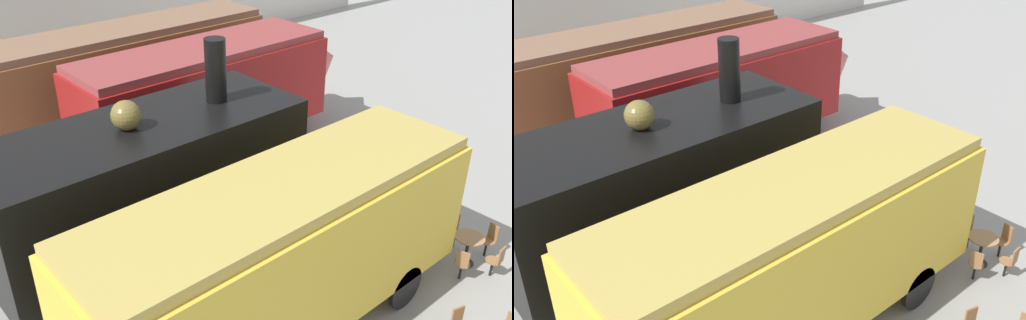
% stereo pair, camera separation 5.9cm
% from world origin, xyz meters
% --- Properties ---
extents(ground_plane, '(80.00, 80.00, 0.00)m').
position_xyz_m(ground_plane, '(0.00, 0.00, 0.00)').
color(ground_plane, gray).
extents(passenger_coach_wooden, '(10.98, 2.55, 3.57)m').
position_xyz_m(passenger_coach_wooden, '(1.50, 8.68, 2.08)').
color(passenger_coach_wooden, brown).
rests_on(passenger_coach_wooden, ground_plane).
extents(streamlined_locomotive, '(10.33, 2.68, 3.67)m').
position_xyz_m(streamlined_locomotive, '(2.92, 4.72, 2.17)').
color(streamlined_locomotive, maroon).
rests_on(streamlined_locomotive, ground_plane).
extents(steam_locomotive, '(7.27, 2.79, 5.25)m').
position_xyz_m(steam_locomotive, '(-2.35, 0.78, 2.32)').
color(steam_locomotive, black).
rests_on(steam_locomotive, ground_plane).
extents(passenger_coach_vintage, '(8.52, 2.55, 3.62)m').
position_xyz_m(passenger_coach_vintage, '(-1.58, -2.84, 2.12)').
color(passenger_coach_vintage, gold).
rests_on(passenger_coach_vintage, ground_plane).
extents(cafe_table_near, '(0.72, 0.72, 0.78)m').
position_xyz_m(cafe_table_near, '(3.36, -4.14, 0.57)').
color(cafe_table_near, black).
rests_on(cafe_table_near, ground_plane).
extents(cafe_chair_0, '(0.36, 0.36, 0.87)m').
position_xyz_m(cafe_chair_0, '(3.40, -4.87, 0.51)').
color(cafe_chair_0, black).
rests_on(cafe_chair_0, ground_plane).
extents(cafe_chair_1, '(0.38, 0.36, 0.87)m').
position_xyz_m(cafe_chair_1, '(4.07, -4.33, 0.51)').
color(cafe_chair_1, black).
rests_on(cafe_chair_1, ground_plane).
extents(cafe_chair_2, '(0.39, 0.40, 0.87)m').
position_xyz_m(cafe_chair_2, '(3.76, -3.53, 0.51)').
color(cafe_chair_2, black).
rests_on(cafe_chair_2, ground_plane).
extents(cafe_chair_3, '(0.40, 0.41, 0.87)m').
position_xyz_m(cafe_chair_3, '(2.90, -3.58, 0.51)').
color(cafe_chair_3, black).
rests_on(cafe_chair_3, ground_plane).
extents(cafe_chair_4, '(0.39, 0.38, 0.87)m').
position_xyz_m(cafe_chair_4, '(2.68, -4.40, 0.51)').
color(cafe_chair_4, black).
rests_on(cafe_chair_4, ground_plane).
extents(visitor_person, '(0.34, 0.34, 1.74)m').
position_xyz_m(visitor_person, '(1.45, -1.04, 0.95)').
color(visitor_person, '#262633').
rests_on(visitor_person, ground_plane).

